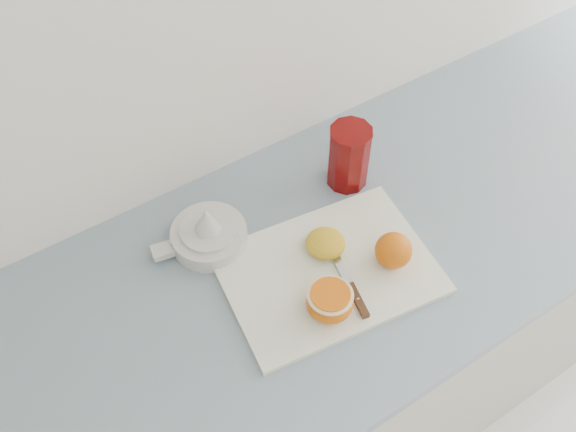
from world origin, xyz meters
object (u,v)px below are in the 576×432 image
(half_orange, at_px, (330,301))
(citrus_juicer, at_px, (208,234))
(counter, at_px, (288,373))
(red_tumbler, at_px, (349,158))
(cutting_board, at_px, (328,271))

(half_orange, height_order, citrus_juicer, citrus_juicer)
(citrus_juicer, bearing_deg, half_orange, -67.47)
(counter, xyz_separation_m, red_tumbler, (0.23, 0.13, 0.51))
(half_orange, bearing_deg, red_tumbler, 48.20)
(counter, distance_m, citrus_juicer, 0.50)
(counter, bearing_deg, red_tumbler, 29.15)
(counter, bearing_deg, cutting_board, -36.47)
(half_orange, bearing_deg, counter, 96.14)
(counter, bearing_deg, citrus_juicer, 123.57)
(cutting_board, relative_size, half_orange, 4.61)
(cutting_board, height_order, half_orange, half_orange)
(half_orange, height_order, red_tumbler, red_tumbler)
(counter, distance_m, red_tumbler, 0.57)
(counter, relative_size, half_orange, 30.25)
(counter, height_order, citrus_juicer, citrus_juicer)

